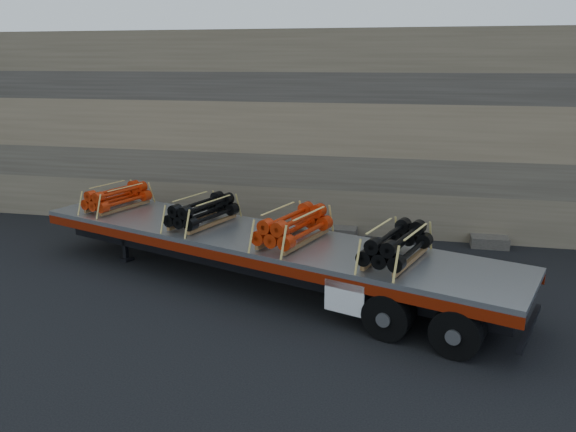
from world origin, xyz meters
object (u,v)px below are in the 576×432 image
Objects in this scene: trailer at (258,259)px; bundle_rear at (396,246)px; bundle_midrear at (293,227)px; bundle_front at (117,198)px; bundle_midfront at (203,212)px.

bundle_rear reaches higher than trailer.
bundle_midrear reaches higher than trailer.
bundle_front is at bearing 180.00° from trailer.
trailer is at bearing -180.00° from bundle_rear.
bundle_rear reaches higher than bundle_midfront.
bundle_rear reaches higher than bundle_front.
trailer is at bearing 0.00° from bundle_front.
bundle_rear is at bearing 0.00° from bundle_midrear.
bundle_midfront is 5.85m from bundle_rear.
bundle_midrear is at bearing 0.00° from trailer.
bundle_midrear is at bearing -180.00° from bundle_rear.
bundle_midfront is at bearing 180.00° from bundle_rear.
bundle_midfront is 3.04m from bundle_midrear.
bundle_rear is (2.66, -0.92, -0.02)m from bundle_midrear.
bundle_rear is (5.54, -1.91, 0.01)m from bundle_midfront.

